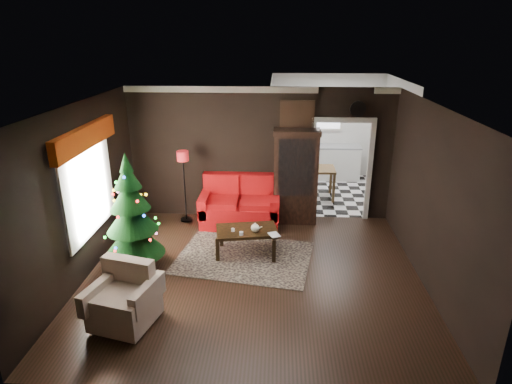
# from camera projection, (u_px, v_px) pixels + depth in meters

# --- Properties ---
(floor) EXTENTS (5.50, 5.50, 0.00)m
(floor) POSITION_uv_depth(u_px,v_px,m) (253.00, 275.00, 7.16)
(floor) COLOR black
(floor) RESTS_ON ground
(ceiling) EXTENTS (5.50, 5.50, 0.00)m
(ceiling) POSITION_uv_depth(u_px,v_px,m) (253.00, 107.00, 6.18)
(ceiling) COLOR white
(ceiling) RESTS_ON ground
(wall_back) EXTENTS (5.50, 0.00, 5.50)m
(wall_back) POSITION_uv_depth(u_px,v_px,m) (260.00, 154.00, 9.01)
(wall_back) COLOR black
(wall_back) RESTS_ON ground
(wall_front) EXTENTS (5.50, 0.00, 5.50)m
(wall_front) POSITION_uv_depth(u_px,v_px,m) (239.00, 286.00, 4.33)
(wall_front) COLOR black
(wall_front) RESTS_ON ground
(wall_left) EXTENTS (0.00, 5.50, 5.50)m
(wall_left) POSITION_uv_depth(u_px,v_px,m) (80.00, 194.00, 6.81)
(wall_left) COLOR black
(wall_left) RESTS_ON ground
(wall_right) EXTENTS (0.00, 5.50, 5.50)m
(wall_right) POSITION_uv_depth(u_px,v_px,m) (433.00, 200.00, 6.54)
(wall_right) COLOR black
(wall_right) RESTS_ON ground
(doorway) EXTENTS (1.10, 0.10, 2.10)m
(doorway) POSITION_uv_depth(u_px,v_px,m) (340.00, 172.00, 9.05)
(doorway) COLOR silver
(doorway) RESTS_ON ground
(left_window) EXTENTS (0.05, 1.60, 1.40)m
(left_window) POSITION_uv_depth(u_px,v_px,m) (88.00, 187.00, 6.97)
(left_window) COLOR white
(left_window) RESTS_ON wall_left
(valance) EXTENTS (0.12, 2.10, 0.35)m
(valance) POSITION_uv_depth(u_px,v_px,m) (85.00, 137.00, 6.68)
(valance) COLOR maroon
(valance) RESTS_ON wall_left
(kitchen_floor) EXTENTS (3.00, 3.00, 0.00)m
(kitchen_floor) POSITION_uv_depth(u_px,v_px,m) (330.00, 193.00, 10.82)
(kitchen_floor) COLOR white
(kitchen_floor) RESTS_ON ground
(kitchen_window) EXTENTS (0.70, 0.06, 0.70)m
(kitchen_window) POSITION_uv_depth(u_px,v_px,m) (327.00, 116.00, 11.59)
(kitchen_window) COLOR white
(kitchen_window) RESTS_ON ground
(rug) EXTENTS (2.59, 2.07, 0.01)m
(rug) POSITION_uv_depth(u_px,v_px,m) (244.00, 257.00, 7.72)
(rug) COLOR #4D3547
(rug) RESTS_ON ground
(loveseat) EXTENTS (1.70, 0.90, 1.00)m
(loveseat) POSITION_uv_depth(u_px,v_px,m) (240.00, 202.00, 8.92)
(loveseat) COLOR maroon
(loveseat) RESTS_ON ground
(curio_cabinet) EXTENTS (0.90, 0.45, 1.90)m
(curio_cabinet) POSITION_uv_depth(u_px,v_px,m) (295.00, 179.00, 8.92)
(curio_cabinet) COLOR black
(curio_cabinet) RESTS_ON ground
(floor_lamp) EXTENTS (0.31, 0.31, 1.51)m
(floor_lamp) POSITION_uv_depth(u_px,v_px,m) (185.00, 187.00, 8.82)
(floor_lamp) COLOR black
(floor_lamp) RESTS_ON ground
(christmas_tree) EXTENTS (1.31, 1.31, 1.90)m
(christmas_tree) POSITION_uv_depth(u_px,v_px,m) (131.00, 213.00, 6.98)
(christmas_tree) COLOR black
(christmas_tree) RESTS_ON ground
(armchair) EXTENTS (0.98, 0.98, 0.82)m
(armchair) POSITION_uv_depth(u_px,v_px,m) (123.00, 296.00, 5.80)
(armchair) COLOR tan
(armchair) RESTS_ON ground
(coffee_table) EXTENTS (1.17, 0.82, 0.48)m
(coffee_table) POSITION_uv_depth(u_px,v_px,m) (247.00, 241.00, 7.76)
(coffee_table) COLOR #361C15
(coffee_table) RESTS_ON rug
(teapot) EXTENTS (0.18, 0.18, 0.16)m
(teapot) POSITION_uv_depth(u_px,v_px,m) (255.00, 228.00, 7.55)
(teapot) COLOR white
(teapot) RESTS_ON coffee_table
(cup_a) EXTENTS (0.08, 0.08, 0.06)m
(cup_a) POSITION_uv_depth(u_px,v_px,m) (241.00, 233.00, 7.45)
(cup_a) COLOR white
(cup_a) RESTS_ON coffee_table
(cup_b) EXTENTS (0.07, 0.07, 0.05)m
(cup_b) POSITION_uv_depth(u_px,v_px,m) (233.00, 230.00, 7.60)
(cup_b) COLOR white
(cup_b) RESTS_ON coffee_table
(book) EXTENTS (0.16, 0.08, 0.22)m
(book) POSITION_uv_depth(u_px,v_px,m) (270.00, 230.00, 7.38)
(book) COLOR #97795E
(book) RESTS_ON coffee_table
(wall_clock) EXTENTS (0.32, 0.32, 0.06)m
(wall_clock) POSITION_uv_depth(u_px,v_px,m) (358.00, 109.00, 8.53)
(wall_clock) COLOR white
(wall_clock) RESTS_ON wall_back
(painting) EXTENTS (0.62, 0.05, 0.52)m
(painting) POSITION_uv_depth(u_px,v_px,m) (297.00, 115.00, 8.64)
(painting) COLOR #B26E40
(painting) RESTS_ON wall_back
(kitchen_counter) EXTENTS (1.80, 0.60, 0.90)m
(kitchen_counter) POSITION_uv_depth(u_px,v_px,m) (326.00, 163.00, 11.79)
(kitchen_counter) COLOR white
(kitchen_counter) RESTS_ON ground
(kitchen_table) EXTENTS (0.70, 0.70, 0.75)m
(kitchen_table) POSITION_uv_depth(u_px,v_px,m) (319.00, 183.00, 10.42)
(kitchen_table) COLOR brown
(kitchen_table) RESTS_ON ground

